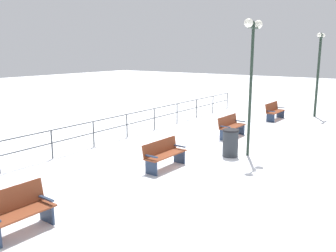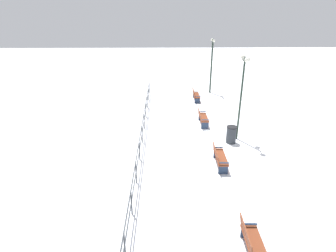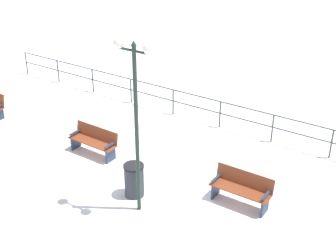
% 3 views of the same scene
% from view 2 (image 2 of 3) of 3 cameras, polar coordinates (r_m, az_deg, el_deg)
% --- Properties ---
extents(ground_plane, '(80.00, 80.00, 0.00)m').
position_cam_2_polar(ground_plane, '(15.37, 8.96, -3.25)').
color(ground_plane, white).
rests_on(ground_plane, ground).
extents(bench_nearest, '(0.61, 1.37, 0.92)m').
position_cam_2_polar(bench_nearest, '(9.13, 16.88, -21.81)').
color(bench_nearest, brown).
rests_on(bench_nearest, ground).
extents(bench_second, '(0.57, 1.66, 0.87)m').
position_cam_2_polar(bench_second, '(12.98, 10.58, -6.29)').
color(bench_second, brown).
rests_on(bench_second, ground).
extents(bench_third, '(0.56, 1.64, 0.91)m').
position_cam_2_polar(bench_third, '(17.40, 7.14, 1.81)').
color(bench_third, brown).
rests_on(bench_third, ground).
extents(bench_fourth, '(0.55, 1.71, 0.90)m').
position_cam_2_polar(bench_fourth, '(22.09, 5.72, 6.50)').
color(bench_fourth, brown).
rests_on(bench_fourth, ground).
extents(lamppost_middle, '(0.29, 1.11, 4.61)m').
position_cam_2_polar(lamppost_middle, '(14.89, 15.29, 9.41)').
color(lamppost_middle, '#1E2D23').
rests_on(lamppost_middle, ground).
extents(lamppost_far, '(0.22, 1.07, 4.54)m').
position_cam_2_polar(lamppost_far, '(23.94, 9.07, 13.39)').
color(lamppost_far, '#1E2D23').
rests_on(lamppost_far, ground).
extents(waterfront_railing, '(0.05, 19.16, 0.99)m').
position_cam_2_polar(waterfront_railing, '(14.88, -5.42, -1.09)').
color(waterfront_railing, '#383D42').
rests_on(waterfront_railing, ground).
extents(trash_bin, '(0.56, 0.56, 0.95)m').
position_cam_2_polar(trash_bin, '(15.28, 13.01, -1.75)').
color(trash_bin, '#2D3338').
rests_on(trash_bin, ground).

